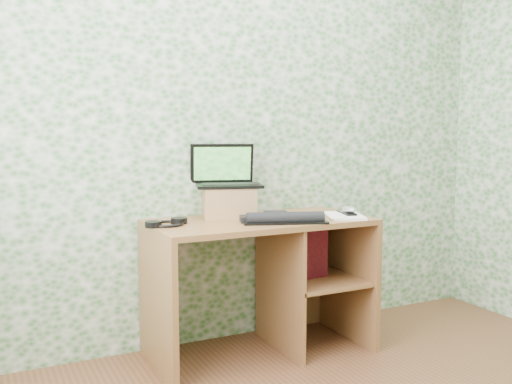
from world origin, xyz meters
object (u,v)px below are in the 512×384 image
laptop (226,176)px  keyboard (280,218)px  notepad (344,216)px  desk (270,265)px  riser (229,202)px

laptop → keyboard: bearing=-43.9°
keyboard → notepad: 0.41m
desk → keyboard: size_ratio=2.70×
notepad → keyboard: bearing=-156.9°
laptop → notepad: laptop is taller
keyboard → notepad: size_ratio=1.59×
laptop → riser: bearing=-72.8°
desk → notepad: bearing=-22.8°
laptop → keyboard: laptop is taller
desk → laptop: laptop is taller
desk → notepad: notepad is taller
desk → notepad: size_ratio=4.28×
desk → laptop: (-0.20, 0.15, 0.49)m
desk → keyboard: bearing=-98.6°
riser → keyboard: bearing=-57.9°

